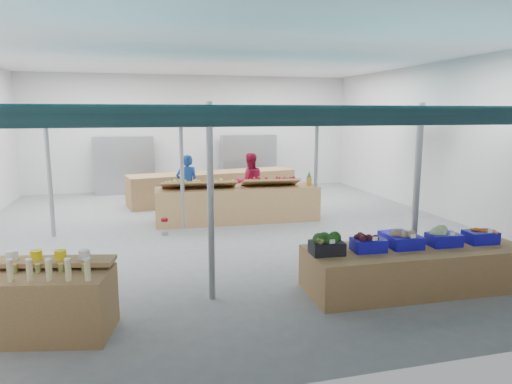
{
  "coord_description": "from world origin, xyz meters",
  "views": [
    {
      "loc": [
        -2.02,
        -10.64,
        2.83
      ],
      "look_at": [
        0.32,
        -1.6,
        1.21
      ],
      "focal_mm": 32.0,
      "sensor_mm": 36.0,
      "label": 1
    }
  ],
  "objects_px": {
    "veg_counter": "(415,268)",
    "fruit_counter": "(238,204)",
    "crate_stack": "(394,248)",
    "vendor_right": "(250,182)",
    "vendor_left": "(187,185)",
    "bottle_shelf": "(37,301)"
  },
  "relations": [
    {
      "from": "vendor_left",
      "to": "fruit_counter",
      "type": "bearing_deg",
      "value": 140.06
    },
    {
      "from": "vendor_right",
      "to": "vendor_left",
      "type": "bearing_deg",
      "value": 2.57
    },
    {
      "from": "crate_stack",
      "to": "vendor_left",
      "type": "relative_size",
      "value": 0.37
    },
    {
      "from": "veg_counter",
      "to": "vendor_left",
      "type": "distance_m",
      "value": 7.11
    },
    {
      "from": "bottle_shelf",
      "to": "veg_counter",
      "type": "xyz_separation_m",
      "value": [
        5.61,
        0.16,
        -0.11
      ]
    },
    {
      "from": "fruit_counter",
      "to": "vendor_left",
      "type": "distance_m",
      "value": 1.68
    },
    {
      "from": "crate_stack",
      "to": "vendor_left",
      "type": "xyz_separation_m",
      "value": [
        -3.33,
        5.24,
        0.54
      ]
    },
    {
      "from": "fruit_counter",
      "to": "vendor_left",
      "type": "relative_size",
      "value": 2.5
    },
    {
      "from": "vendor_left",
      "to": "vendor_right",
      "type": "distance_m",
      "value": 1.8
    },
    {
      "from": "veg_counter",
      "to": "crate_stack",
      "type": "distance_m",
      "value": 1.24
    },
    {
      "from": "bottle_shelf",
      "to": "vendor_right",
      "type": "relative_size",
      "value": 1.18
    },
    {
      "from": "crate_stack",
      "to": "fruit_counter",
      "type": "bearing_deg",
      "value": 117.21
    },
    {
      "from": "crate_stack",
      "to": "vendor_right",
      "type": "bearing_deg",
      "value": 106.27
    },
    {
      "from": "fruit_counter",
      "to": "crate_stack",
      "type": "distance_m",
      "value": 4.66
    },
    {
      "from": "veg_counter",
      "to": "fruit_counter",
      "type": "height_order",
      "value": "fruit_counter"
    },
    {
      "from": "vendor_right",
      "to": "crate_stack",
      "type": "bearing_deg",
      "value": 108.84
    },
    {
      "from": "bottle_shelf",
      "to": "vendor_left",
      "type": "height_order",
      "value": "vendor_left"
    },
    {
      "from": "veg_counter",
      "to": "fruit_counter",
      "type": "xyz_separation_m",
      "value": [
        -1.79,
        5.33,
        0.11
      ]
    },
    {
      "from": "fruit_counter",
      "to": "vendor_left",
      "type": "bearing_deg",
      "value": 140.06
    },
    {
      "from": "vendor_left",
      "to": "vendor_right",
      "type": "height_order",
      "value": "same"
    },
    {
      "from": "fruit_counter",
      "to": "crate_stack",
      "type": "relative_size",
      "value": 6.75
    },
    {
      "from": "bottle_shelf",
      "to": "vendor_left",
      "type": "xyz_separation_m",
      "value": [
        2.63,
        6.59,
        0.4
      ]
    }
  ]
}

